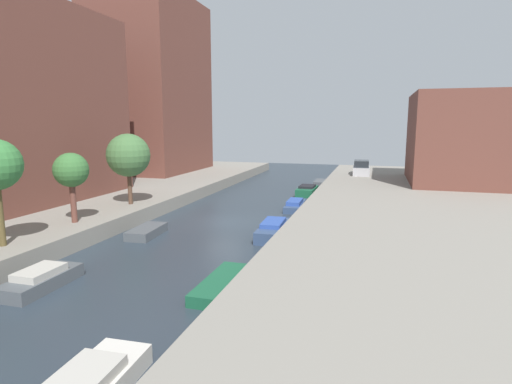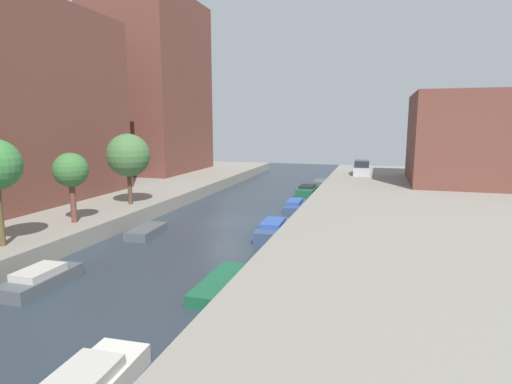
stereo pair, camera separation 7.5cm
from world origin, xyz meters
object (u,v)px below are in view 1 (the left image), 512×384
object	(u,v)px
moored_boat_right_4	(307,191)
moored_boat_right_5	(321,183)
moored_boat_right_3	(295,205)
street_tree_2	(71,171)
parked_car	(361,169)
moored_boat_left_1	(41,280)
moored_boat_left_2	(147,232)
low_block_right	(467,139)
moored_boat_right_2	(273,229)
apartment_tower_far	(151,87)
moored_boat_right_1	(221,284)
street_tree_3	(128,155)

from	to	relation	value
moored_boat_right_4	moored_boat_right_5	bearing A→B (deg)	86.44
moored_boat_right_3	moored_boat_right_5	world-z (taller)	moored_boat_right_3
street_tree_2	parked_car	distance (m)	31.84
moored_boat_left_1	moored_boat_left_2	size ratio (longest dim) A/B	1.11
street_tree_2	moored_boat_right_5	distance (m)	27.76
low_block_right	moored_boat_right_2	bearing A→B (deg)	-124.64
apartment_tower_far	moored_boat_right_1	size ratio (longest dim) A/B	4.92
street_tree_3	moored_boat_right_2	xyz separation A→B (m)	(10.93, -1.93, -4.04)
moored_boat_left_1	moored_boat_right_1	size ratio (longest dim) A/B	0.87
street_tree_3	moored_boat_right_3	world-z (taller)	street_tree_3
moored_boat_left_2	moored_boat_right_4	world-z (taller)	moored_boat_right_4
apartment_tower_far	street_tree_3	bearing A→B (deg)	-64.48
street_tree_2	moored_boat_right_4	size ratio (longest dim) A/B	1.14
apartment_tower_far	moored_boat_right_1	world-z (taller)	apartment_tower_far
moored_boat_right_4	street_tree_3	bearing A→B (deg)	-129.20
moored_boat_right_2	moored_boat_right_1	bearing A→B (deg)	-90.49
moored_boat_right_4	moored_boat_left_2	bearing A→B (deg)	-112.29
street_tree_3	parked_car	size ratio (longest dim) A/B	1.14
moored_boat_right_2	moored_boat_right_3	size ratio (longest dim) A/B	1.03
parked_car	moored_boat_right_4	distance (m)	10.40
parked_car	moored_boat_left_1	distance (m)	36.31
parked_car	moored_boat_left_1	world-z (taller)	parked_car
street_tree_3	moored_boat_right_1	bearing A→B (deg)	-43.50
moored_boat_left_2	parked_car	bearing A→B (deg)	66.30
street_tree_2	moored_boat_right_4	distance (m)	21.74
moored_boat_right_4	moored_boat_right_3	bearing A→B (deg)	-88.64
moored_boat_left_2	moored_boat_right_5	world-z (taller)	moored_boat_right_5
low_block_right	moored_boat_right_3	bearing A→B (deg)	-139.82
moored_boat_left_1	moored_boat_right_1	xyz separation A→B (m)	(7.15, 1.95, -0.13)
moored_boat_right_1	street_tree_3	bearing A→B (deg)	136.50
parked_car	moored_boat_right_5	world-z (taller)	parked_car
apartment_tower_far	moored_boat_left_1	size ratio (longest dim) A/B	5.67
moored_boat_left_2	moored_boat_right_5	bearing A→B (deg)	72.64
low_block_right	parked_car	xyz separation A→B (m)	(-9.68, 4.07, -3.58)
apartment_tower_far	moored_boat_left_2	world-z (taller)	apartment_tower_far
apartment_tower_far	street_tree_3	world-z (taller)	apartment_tower_far
street_tree_2	moored_boat_right_1	distance (m)	12.37
apartment_tower_far	low_block_right	world-z (taller)	apartment_tower_far
low_block_right	street_tree_2	xyz separation A→B (m)	(-24.78, -23.85, -1.24)
parked_car	moored_boat_left_2	bearing A→B (deg)	-113.70
moored_boat_right_3	moored_boat_right_4	size ratio (longest dim) A/B	1.17
low_block_right	moored_boat_left_1	size ratio (longest dim) A/B	3.30
low_block_right	moored_boat_left_1	xyz separation A→B (m)	(-21.08, -30.37, -4.88)
parked_car	moored_boat_left_2	world-z (taller)	parked_car
moored_boat_right_2	apartment_tower_far	bearing A→B (deg)	133.50
moored_boat_right_5	moored_boat_right_2	bearing A→B (deg)	-90.07
apartment_tower_far	parked_car	distance (m)	26.16
street_tree_3	moored_boat_right_3	bearing A→B (deg)	30.22
moored_boat_right_4	street_tree_2	bearing A→B (deg)	-119.47
moored_boat_right_1	street_tree_2	bearing A→B (deg)	157.16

